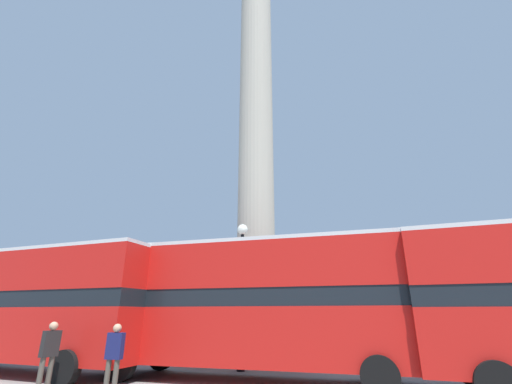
{
  "coord_description": "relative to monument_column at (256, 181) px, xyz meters",
  "views": [
    {
      "loc": [
        4.73,
        -17.33,
        2.01
      ],
      "look_at": [
        0.0,
        0.0,
        8.41
      ],
      "focal_mm": 24.0,
      "sensor_mm": 36.0,
      "label": 1
    }
  ],
  "objects": [
    {
      "name": "pedestrian_by_plinth",
      "position": [
        -3.66,
        -8.69,
        -8.05
      ],
      "size": [
        0.29,
        0.5,
        1.79
      ],
      "rotation": [
        0.0,
        0.0,
        1.35
      ],
      "color": "#4C473D",
      "rests_on": "ground_plane"
    },
    {
      "name": "street_lamp",
      "position": [
        0.46,
        -3.85,
        -5.85
      ],
      "size": [
        0.44,
        0.44,
        5.58
      ],
      "color": "black",
      "rests_on": "ground_plane"
    },
    {
      "name": "monument_column",
      "position": [
        0.0,
        0.0,
        0.0
      ],
      "size": [
        5.84,
        5.84,
        26.15
      ],
      "color": "#ADA593",
      "rests_on": "ground_plane"
    },
    {
      "name": "bus_c",
      "position": [
        1.34,
        -5.69,
        -6.67
      ],
      "size": [
        11.14,
        2.86,
        4.35
      ],
      "rotation": [
        0.0,
        0.0,
        -0.01
      ],
      "color": "red",
      "rests_on": "ground_plane"
    },
    {
      "name": "ground_plane",
      "position": [
        0.0,
        0.0,
        -9.07
      ],
      "size": [
        200.0,
        200.0,
        0.0
      ],
      "primitive_type": "plane",
      "color": "gray"
    },
    {
      "name": "pedestrian_near_lamp",
      "position": [
        -1.66,
        -8.51,
        -8.09
      ],
      "size": [
        0.46,
        0.23,
        1.75
      ],
      "rotation": [
        0.0,
        0.0,
        0.03
      ],
      "color": "#4C473D",
      "rests_on": "ground_plane"
    },
    {
      "name": "bus_a",
      "position": [
        -7.5,
        -6.39,
        -6.7
      ],
      "size": [
        11.36,
        3.48,
        4.3
      ],
      "rotation": [
        0.0,
        0.0,
        -0.08
      ],
      "color": "red",
      "rests_on": "ground_plane"
    }
  ]
}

